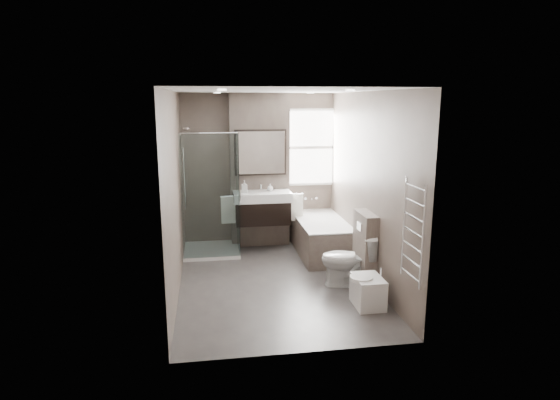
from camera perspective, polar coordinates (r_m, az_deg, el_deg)
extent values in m
cube|color=#464241|center=(6.64, -0.66, -10.11)|extent=(2.65, 3.85, 0.05)
cube|color=silver|center=(6.14, -0.72, 13.42)|extent=(2.65, 3.85, 0.05)
cube|color=#66584F|center=(8.14, -2.62, 3.73)|extent=(2.65, 0.05, 2.60)
cube|color=#66584F|center=(4.41, 2.89, -3.50)|extent=(2.65, 0.05, 2.60)
cube|color=#66584F|center=(6.21, -12.88, 0.81)|extent=(0.05, 3.85, 2.60)
cube|color=#66584F|center=(6.57, 10.83, 1.51)|extent=(0.05, 3.85, 2.60)
cube|color=#61544C|center=(7.99, -2.50, 3.58)|extent=(1.00, 0.25, 2.60)
cube|color=black|center=(7.77, -2.17, -1.47)|extent=(0.90, 0.45, 0.38)
cube|color=white|center=(7.72, -2.19, 0.44)|extent=(0.95, 0.47, 0.15)
cylinder|color=silver|center=(7.86, -2.34, 1.65)|extent=(0.03, 0.03, 0.12)
cylinder|color=silver|center=(7.79, -2.29, 1.97)|extent=(0.02, 0.12, 0.02)
cube|color=black|center=(7.80, -2.40, 5.81)|extent=(0.86, 0.06, 0.76)
cube|color=white|center=(7.76, -2.36, 5.78)|extent=(0.80, 0.02, 0.70)
cube|color=white|center=(7.70, -6.30, -1.21)|extent=(0.24, 0.06, 0.44)
cube|color=white|center=(7.82, 1.92, -0.93)|extent=(0.24, 0.06, 0.44)
cube|color=white|center=(7.92, -8.31, -6.07)|extent=(0.90, 0.90, 0.06)
cube|color=white|center=(7.23, -8.50, 0.38)|extent=(0.88, 0.01, 1.94)
cube|color=white|center=(7.68, -5.22, 1.15)|extent=(0.01, 0.88, 1.94)
cylinder|color=silver|center=(7.64, -11.59, 2.57)|extent=(0.02, 0.02, 1.00)
cube|color=#61544C|center=(7.73, 4.99, -4.56)|extent=(0.75, 1.60, 0.55)
cube|color=white|center=(7.65, 5.03, -2.55)|extent=(0.75, 1.60, 0.03)
cube|color=white|center=(7.67, 5.02, -3.02)|extent=(0.61, 1.42, 0.12)
cube|color=white|center=(8.20, 3.69, 6.42)|extent=(0.98, 0.04, 1.33)
cube|color=white|center=(8.17, 3.73, 6.40)|extent=(0.90, 0.01, 1.25)
cube|color=white|center=(8.17, 3.74, 6.40)|extent=(0.90, 0.01, 0.05)
imported|color=white|center=(6.44, 8.33, -7.19)|extent=(0.80, 0.58, 0.74)
cube|color=#61544C|center=(6.50, 10.32, -5.87)|extent=(0.18, 0.55, 1.00)
cube|color=silver|center=(6.38, 9.63, -3.19)|extent=(0.01, 0.16, 0.11)
cube|color=white|center=(5.94, 10.67, -10.91)|extent=(0.33, 0.46, 0.37)
cylinder|color=white|center=(5.84, 9.87, -9.37)|extent=(0.28, 0.28, 0.05)
cylinder|color=silver|center=(5.90, 12.24, -8.53)|extent=(0.02, 0.02, 0.10)
cylinder|color=silver|center=(4.94, 17.02, -4.46)|extent=(0.03, 0.03, 1.10)
cylinder|color=silver|center=(5.34, 14.89, -3.10)|extent=(0.03, 0.03, 1.10)
cube|color=silver|center=(5.14, 15.91, -3.76)|extent=(0.02, 0.46, 1.00)
imported|color=white|center=(7.66, -4.35, 1.66)|extent=(0.09, 0.09, 0.20)
imported|color=white|center=(7.78, -1.21, 1.57)|extent=(0.10, 0.10, 0.13)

